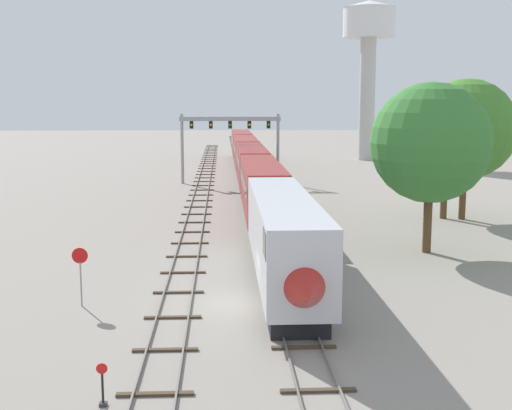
# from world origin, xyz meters

# --- Properties ---
(ground_plane) EXTENTS (400.00, 400.00, 0.00)m
(ground_plane) POSITION_xyz_m (0.00, 0.00, 0.00)
(ground_plane) COLOR gray
(track_main) EXTENTS (2.60, 200.00, 0.16)m
(track_main) POSITION_xyz_m (2.00, 60.00, 0.07)
(track_main) COLOR slate
(track_main) RESTS_ON ground
(track_near) EXTENTS (2.60, 160.00, 0.16)m
(track_near) POSITION_xyz_m (-3.50, 40.00, 0.07)
(track_near) COLOR slate
(track_near) RESTS_ON ground
(passenger_train) EXTENTS (3.04, 96.98, 4.80)m
(passenger_train) POSITION_xyz_m (2.00, 42.06, 2.61)
(passenger_train) COLOR silver
(passenger_train) RESTS_ON ground
(signal_gantry) EXTENTS (12.10, 0.49, 8.33)m
(signal_gantry) POSITION_xyz_m (-0.25, 48.50, 6.11)
(signal_gantry) COLOR #999BA0
(signal_gantry) RESTS_ON ground
(water_tower) EXTENTS (8.71, 8.71, 26.16)m
(water_tower) POSITION_xyz_m (23.06, 79.93, 20.09)
(water_tower) COLOR beige
(water_tower) RESTS_ON ground
(switch_stand) EXTENTS (0.36, 0.24, 1.46)m
(switch_stand) POSITION_xyz_m (-5.10, -10.69, 0.52)
(switch_stand) COLOR black
(switch_stand) RESTS_ON ground
(stop_sign) EXTENTS (0.76, 0.08, 2.88)m
(stop_sign) POSITION_xyz_m (-8.00, 0.03, 1.87)
(stop_sign) COLOR gray
(stop_sign) RESTS_ON ground
(trackside_tree_left) EXTENTS (7.71, 7.71, 11.01)m
(trackside_tree_left) POSITION_xyz_m (12.10, 10.62, 7.14)
(trackside_tree_left) COLOR brown
(trackside_tree_left) RESTS_ON ground
(trackside_tree_mid) EXTENTS (5.51, 5.51, 11.06)m
(trackside_tree_mid) POSITION_xyz_m (17.39, 23.09, 8.24)
(trackside_tree_mid) COLOR brown
(trackside_tree_mid) RESTS_ON ground
(trackside_tree_right) EXTENTS (8.25, 8.25, 11.63)m
(trackside_tree_right) POSITION_xyz_m (18.81, 22.62, 7.49)
(trackside_tree_right) COLOR brown
(trackside_tree_right) RESTS_ON ground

